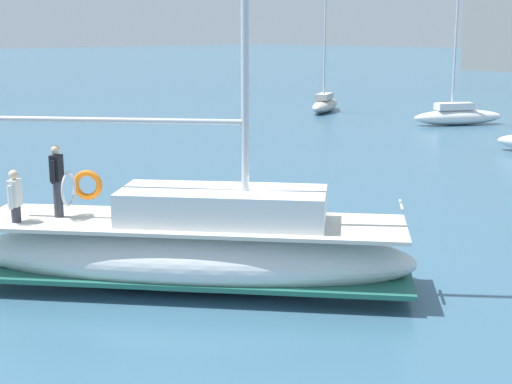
# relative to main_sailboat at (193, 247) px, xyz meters

# --- Properties ---
(ground_plane) EXTENTS (400.00, 400.00, 0.00)m
(ground_plane) POSITION_rel_main_sailboat_xyz_m (0.04, 1.93, -0.91)
(ground_plane) COLOR #38607A
(main_sailboat) EXTENTS (9.05, 7.79, 13.14)m
(main_sailboat) POSITION_rel_main_sailboat_xyz_m (0.00, 0.00, 0.00)
(main_sailboat) COLOR silver
(main_sailboat) RESTS_ON ground
(moored_sloop_far) EXTENTS (4.08, 5.34, 9.19)m
(moored_sloop_far) POSITION_rel_main_sailboat_xyz_m (-10.62, 29.22, -0.30)
(moored_sloop_far) COLOR white
(moored_sloop_far) RESTS_ON ground
(moored_cutter_right) EXTENTS (3.55, 5.33, 8.93)m
(moored_cutter_right) POSITION_rel_main_sailboat_xyz_m (-20.67, 29.18, -0.31)
(moored_cutter_right) COLOR #B7B2A8
(moored_cutter_right) RESTS_ON ground
(mooring_buoy) EXTENTS (0.68, 0.68, 0.94)m
(mooring_buoy) POSITION_rel_main_sailboat_xyz_m (-6.25, -0.39, -0.70)
(mooring_buoy) COLOR silver
(mooring_buoy) RESTS_ON ground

